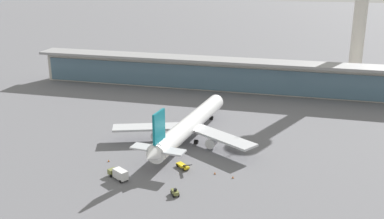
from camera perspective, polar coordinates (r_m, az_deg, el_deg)
ground_plane at (r=150.89m, az=-1.74°, el=-4.96°), size 1200.00×1200.00×0.00m
airliner_on_stand at (r=156.05m, az=-0.38°, el=-1.97°), size 50.70×66.31×17.66m
service_truck_near_nose_olive at (r=132.27m, az=-9.01°, el=-7.82°), size 7.38×5.89×3.10m
service_truck_under_wing_olive at (r=122.79m, az=-2.11°, el=-10.15°), size 2.99×3.33×2.05m
service_truck_mid_apron_yellow at (r=137.50m, az=-1.10°, el=-6.95°), size 6.00×5.51×2.70m
terminal_building at (r=218.17m, az=3.85°, el=4.41°), size 183.60×12.80×15.20m
safety_cone_alpha at (r=134.32m, az=2.84°, el=-7.84°), size 0.62×0.62×0.70m
safety_cone_bravo at (r=132.32m, az=5.07°, el=-8.30°), size 0.62×0.62×0.70m
safety_cone_charlie at (r=144.23m, az=-10.24°, el=-6.24°), size 0.62×0.62×0.70m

